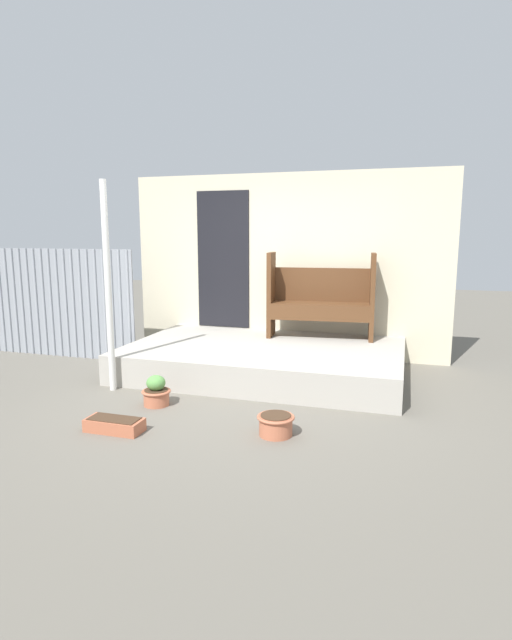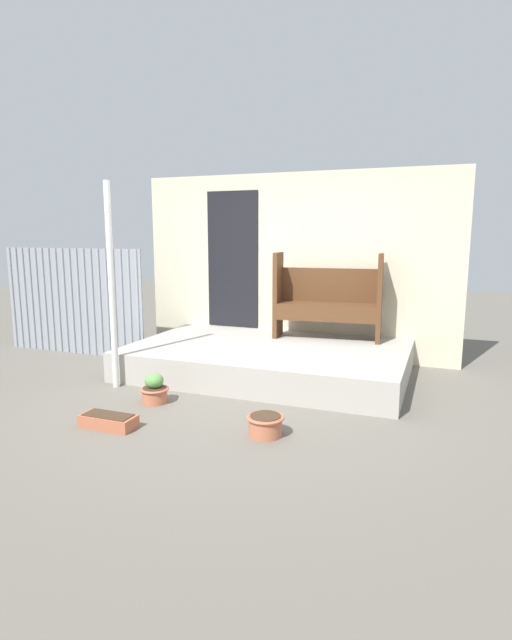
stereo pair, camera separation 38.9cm
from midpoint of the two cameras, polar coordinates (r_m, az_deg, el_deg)
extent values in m
plane|color=#666056|center=(5.45, -0.68, -8.99)|extent=(24.00, 24.00, 0.00)
cube|color=#A8A399|center=(6.34, 3.15, -4.57)|extent=(3.41, 2.12, 0.36)
cube|color=beige|center=(7.20, 5.91, 6.16)|extent=(4.61, 0.06, 2.60)
cube|color=black|center=(7.46, -1.18, 6.88)|extent=(0.80, 0.02, 2.00)
cube|color=gray|center=(7.74, -18.86, 2.03)|extent=(2.40, 0.02, 1.55)
cylinder|color=#979CA5|center=(8.50, -24.86, 2.30)|extent=(0.04, 0.04, 1.55)
cylinder|color=#979CA5|center=(8.41, -24.26, 2.27)|extent=(0.04, 0.04, 1.55)
cylinder|color=#979CA5|center=(8.32, -23.65, 2.24)|extent=(0.04, 0.04, 1.55)
cylinder|color=#979CA5|center=(8.23, -23.02, 2.21)|extent=(0.04, 0.04, 1.55)
cylinder|color=#979CA5|center=(8.14, -22.38, 2.18)|extent=(0.04, 0.04, 1.55)
cylinder|color=#979CA5|center=(8.06, -21.72, 2.14)|extent=(0.04, 0.04, 1.55)
cylinder|color=#979CA5|center=(7.97, -21.05, 2.11)|extent=(0.04, 0.04, 1.55)
cylinder|color=#979CA5|center=(7.89, -20.37, 2.08)|extent=(0.04, 0.04, 1.55)
cylinder|color=#979CA5|center=(7.81, -19.67, 2.04)|extent=(0.04, 0.04, 1.55)
cylinder|color=#979CA5|center=(7.73, -18.96, 2.01)|extent=(0.04, 0.04, 1.55)
cylinder|color=#979CA5|center=(7.65, -18.23, 1.97)|extent=(0.04, 0.04, 1.55)
cylinder|color=#979CA5|center=(7.57, -17.49, 1.93)|extent=(0.04, 0.04, 1.55)
cylinder|color=#979CA5|center=(7.49, -16.73, 1.89)|extent=(0.04, 0.04, 1.55)
cylinder|color=#979CA5|center=(7.41, -15.96, 1.85)|extent=(0.04, 0.04, 1.55)
cylinder|color=#979CA5|center=(7.34, -15.17, 1.81)|extent=(0.04, 0.04, 1.55)
cylinder|color=#979CA5|center=(7.27, -14.36, 1.77)|extent=(0.04, 0.04, 1.55)
cylinder|color=#979CA5|center=(7.20, -13.54, 1.72)|extent=(0.04, 0.04, 1.55)
cylinder|color=#979CA5|center=(7.12, -12.70, 1.68)|extent=(0.04, 0.04, 1.55)
cylinder|color=#979CA5|center=(7.06, -11.85, 1.63)|extent=(0.04, 0.04, 1.55)
cylinder|color=silver|center=(5.79, -14.36, 3.67)|extent=(0.07, 0.07, 2.33)
cube|color=#54331C|center=(6.81, 4.16, 2.89)|extent=(0.10, 0.40, 1.15)
cube|color=#54331C|center=(6.69, 15.57, 2.41)|extent=(0.10, 0.40, 1.15)
cube|color=#54331C|center=(6.73, 9.78, 1.68)|extent=(1.32, 0.52, 0.04)
cube|color=#54331C|center=(6.57, 9.59, 0.53)|extent=(1.29, 0.15, 0.17)
cube|color=#54331C|center=(6.88, 9.99, 3.94)|extent=(1.29, 0.16, 0.46)
cylinder|color=#B76647|center=(5.37, -9.46, -8.51)|extent=(0.26, 0.26, 0.16)
torus|color=#B76647|center=(5.35, -9.48, -7.82)|extent=(0.30, 0.30, 0.02)
cylinder|color=#422D1E|center=(5.34, -9.49, -7.66)|extent=(0.24, 0.24, 0.01)
ellipsoid|color=#599347|center=(5.32, -9.51, -6.88)|extent=(0.20, 0.20, 0.16)
cylinder|color=#B76647|center=(4.49, 3.62, -12.01)|extent=(0.29, 0.29, 0.18)
torus|color=#B76647|center=(4.46, 3.63, -11.08)|extent=(0.34, 0.34, 0.02)
cylinder|color=#422D1E|center=(4.46, 3.63, -10.89)|extent=(0.27, 0.27, 0.01)
cube|color=#B26042|center=(4.81, -14.28, -11.18)|extent=(0.52, 0.22, 0.12)
cube|color=#422D1E|center=(4.79, -14.31, -10.49)|extent=(0.46, 0.19, 0.01)
camera|label=1|loc=(0.19, -87.99, 0.35)|focal=28.00mm
camera|label=2|loc=(0.19, 92.01, -0.35)|focal=28.00mm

